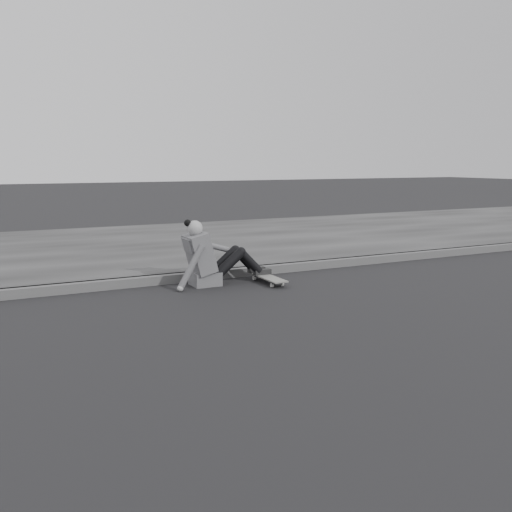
% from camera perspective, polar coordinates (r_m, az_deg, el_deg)
% --- Properties ---
extents(ground, '(80.00, 80.00, 0.00)m').
position_cam_1_polar(ground, '(6.91, 19.66, -4.57)').
color(ground, black).
rests_on(ground, ground).
extents(curb, '(24.00, 0.16, 0.12)m').
position_cam_1_polar(curb, '(8.83, 7.60, -0.73)').
color(curb, '#4D4D4D').
rests_on(curb, ground).
extents(sidewalk, '(24.00, 6.00, 0.12)m').
position_cam_1_polar(sidewalk, '(11.43, -0.89, 1.66)').
color(sidewalk, '#323232').
rests_on(sidewalk, ground).
extents(skateboard, '(0.20, 0.78, 0.09)m').
position_cam_1_polar(skateboard, '(7.62, 1.19, -2.19)').
color(skateboard, '#A9A9A3').
rests_on(skateboard, ground).
extents(seated_woman, '(1.38, 0.46, 0.88)m').
position_cam_1_polar(seated_woman, '(7.49, -4.67, -0.18)').
color(seated_woman, '#565658').
rests_on(seated_woman, ground).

